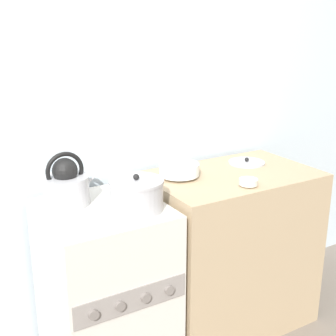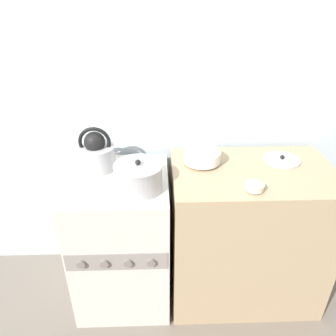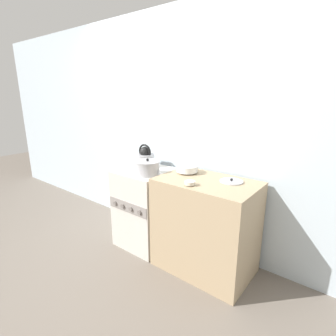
% 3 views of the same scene
% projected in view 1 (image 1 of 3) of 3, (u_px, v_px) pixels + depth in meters
% --- Properties ---
extents(wall_back, '(7.00, 0.06, 2.50)m').
position_uv_depth(wall_back, '(70.00, 110.00, 2.30)').
color(wall_back, silver).
rests_on(wall_back, ground_plane).
extents(stove, '(0.55, 0.59, 0.86)m').
position_uv_depth(stove, '(106.00, 290.00, 2.25)').
color(stove, beige).
rests_on(stove, ground_plane).
extents(counter, '(0.89, 0.57, 0.90)m').
position_uv_depth(counter, '(229.00, 249.00, 2.61)').
color(counter, tan).
rests_on(counter, ground_plane).
extents(kettle, '(0.26, 0.21, 0.25)m').
position_uv_depth(kettle, '(66.00, 185.00, 2.14)').
color(kettle, '#B2B2B7').
rests_on(kettle, stove).
extents(cooking_pot, '(0.25, 0.25, 0.17)m').
position_uv_depth(cooking_pot, '(137.00, 195.00, 2.08)').
color(cooking_pot, '#B2B2B7').
rests_on(cooking_pot, stove).
extents(enamel_bowl, '(0.21, 0.21, 0.07)m').
position_uv_depth(enamel_bowl, '(179.00, 169.00, 2.40)').
color(enamel_bowl, white).
rests_on(enamel_bowl, counter).
extents(small_ceramic_bowl, '(0.09, 0.09, 0.04)m').
position_uv_depth(small_ceramic_bowl, '(248.00, 182.00, 2.28)').
color(small_ceramic_bowl, beige).
rests_on(small_ceramic_bowl, counter).
extents(loose_pot_lid, '(0.20, 0.20, 0.03)m').
position_uv_depth(loose_pot_lid, '(247.00, 162.00, 2.65)').
color(loose_pot_lid, '#B2B2B7').
rests_on(loose_pot_lid, counter).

